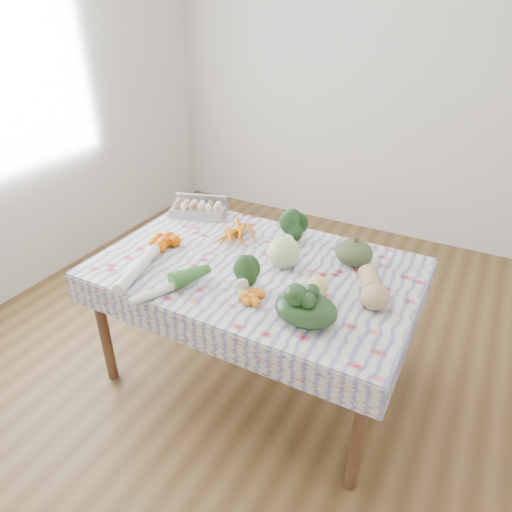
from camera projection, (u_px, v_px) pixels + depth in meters
ground at (256, 372)px, 2.79m from camera, size 4.50×4.50×0.00m
wall_back at (384, 76)px, 3.79m from camera, size 4.00×0.04×2.80m
dining_table at (256, 279)px, 2.44m from camera, size 1.60×1.00×0.75m
tablecloth at (256, 266)px, 2.41m from camera, size 1.66×1.06×0.01m
egg_carton at (198, 211)px, 2.89m from camera, size 0.36×0.23×0.09m
carrot_bunch at (237, 237)px, 2.63m from camera, size 0.29×0.27×0.04m
kale_bunch at (292, 231)px, 2.58m from camera, size 0.18×0.16×0.15m
kabocha_squash at (354, 252)px, 2.39m from camera, size 0.24×0.24×0.13m
cabbage at (284, 252)px, 2.36m from camera, size 0.21×0.21×0.17m
butternut_squash at (373, 286)px, 2.12m from camera, size 0.23×0.31×0.13m
orange_cluster at (165, 242)px, 2.56m from camera, size 0.27×0.27×0.07m
broccoli at (241, 276)px, 2.21m from camera, size 0.21×0.21×0.11m
mandarin_cluster at (253, 296)px, 2.12m from camera, size 0.17×0.17×0.05m
grapefruit at (317, 287)px, 2.14m from camera, size 0.11×0.11×0.11m
spinach_bag at (306, 309)px, 1.97m from camera, size 0.34×0.31×0.12m
daikon at (138, 268)px, 2.32m from camera, size 0.16×0.43×0.06m
leek at (170, 287)px, 2.19m from camera, size 0.21×0.40×0.05m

